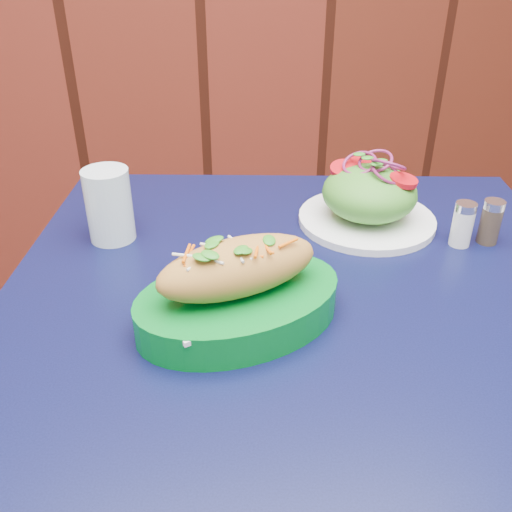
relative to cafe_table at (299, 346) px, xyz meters
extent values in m
cube|color=black|center=(0.00, 0.00, 0.07)|extent=(0.94, 0.94, 0.03)
cylinder|color=black|center=(-0.26, 0.39, -0.30)|extent=(0.04, 0.04, 0.72)
cylinder|color=black|center=(0.39, 0.26, -0.30)|extent=(0.04, 0.04, 0.72)
cube|color=white|center=(-0.09, -0.04, 0.13)|extent=(0.22, 0.17, 0.01)
ellipsoid|color=#C0873C|center=(-0.09, -0.04, 0.16)|extent=(0.21, 0.13, 0.07)
cylinder|color=white|center=(0.15, 0.18, 0.09)|extent=(0.22, 0.22, 0.01)
ellipsoid|color=#4C992D|center=(0.15, 0.18, 0.14)|extent=(0.15, 0.15, 0.08)
cylinder|color=red|center=(0.19, 0.15, 0.18)|extent=(0.04, 0.04, 0.01)
cylinder|color=red|center=(0.12, 0.21, 0.18)|extent=(0.04, 0.04, 0.01)
cylinder|color=red|center=(0.15, 0.22, 0.18)|extent=(0.04, 0.04, 0.01)
torus|color=#7D1B51|center=(0.15, 0.18, 0.19)|extent=(0.05, 0.05, 0.00)
torus|color=#7D1B51|center=(0.15, 0.18, 0.19)|extent=(0.05, 0.05, 0.00)
torus|color=#7D1B51|center=(0.15, 0.18, 0.19)|extent=(0.05, 0.05, 0.00)
torus|color=#7D1B51|center=(0.15, 0.18, 0.20)|extent=(0.05, 0.05, 0.00)
cylinder|color=silver|center=(-0.25, 0.20, 0.14)|extent=(0.07, 0.07, 0.11)
cylinder|color=white|center=(0.27, 0.09, 0.12)|extent=(0.03, 0.03, 0.06)
cylinder|color=silver|center=(0.27, 0.09, 0.15)|extent=(0.03, 0.03, 0.01)
cylinder|color=#3F3326|center=(0.31, 0.09, 0.12)|extent=(0.03, 0.03, 0.06)
cylinder|color=silver|center=(0.31, 0.09, 0.15)|extent=(0.03, 0.03, 0.01)
camera|label=1|loc=(-0.16, -0.60, 0.51)|focal=40.00mm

